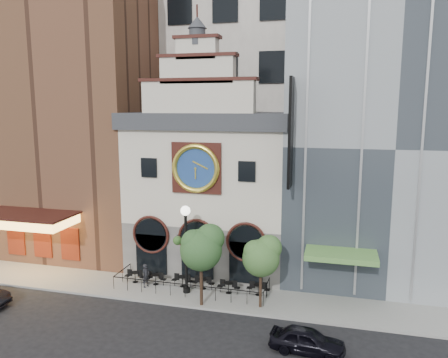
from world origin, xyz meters
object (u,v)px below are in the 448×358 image
at_px(bistro_2, 182,280).
at_px(tree_left, 202,246).
at_px(bistro_4, 229,287).
at_px(pedestrian, 146,276).
at_px(bistro_5, 258,289).
at_px(car_right, 307,340).
at_px(bistro_1, 156,278).
at_px(bistro_0, 135,276).
at_px(lamppost, 186,239).
at_px(tree_right, 262,255).
at_px(bistro_3, 203,283).

xyz_separation_m(bistro_2, tree_left, (2.22, -2.37, 3.46)).
xyz_separation_m(bistro_4, pedestrian, (-5.93, -0.44, 0.37)).
distance_m(bistro_5, car_right, 7.05).
xyz_separation_m(bistro_2, car_right, (9.16, -6.03, 0.06)).
bearing_deg(bistro_1, bistro_5, 0.90).
bearing_deg(bistro_2, bistro_1, -176.03).
bearing_deg(pedestrian, bistro_4, -66.94).
bearing_deg(bistro_4, bistro_0, 179.23).
relative_size(bistro_5, tree_left, 0.30).
distance_m(bistro_0, bistro_1, 1.61).
xyz_separation_m(bistro_0, lamppost, (4.21, -0.68, 3.32)).
relative_size(bistro_5, tree_right, 0.34).
height_order(bistro_1, tree_left, tree_left).
bearing_deg(lamppost, tree_left, -32.23).
distance_m(bistro_0, bistro_3, 5.16).
bearing_deg(lamppost, bistro_0, -177.89).
distance_m(bistro_1, lamppost, 4.26).
xyz_separation_m(bistro_2, bistro_5, (5.46, -0.02, 0.00)).
xyz_separation_m(bistro_1, car_right, (11.15, -5.89, 0.06)).
distance_m(bistro_0, tree_right, 10.13).
xyz_separation_m(pedestrian, lamppost, (3.09, -0.15, 2.95)).
bearing_deg(pedestrian, tree_right, -78.10).
bearing_deg(bistro_2, tree_left, -46.85).
relative_size(lamppost, tree_left, 1.14).
bearing_deg(bistro_2, lamppost, -54.09).
relative_size(bistro_1, bistro_4, 1.00).
height_order(bistro_3, bistro_4, same).
bearing_deg(car_right, bistro_3, 57.48).
distance_m(bistro_0, car_right, 14.06).
distance_m(lamppost, tree_right, 5.43).
bearing_deg(bistro_2, tree_right, -15.95).
relative_size(bistro_2, pedestrian, 0.95).
xyz_separation_m(bistro_0, pedestrian, (1.12, -0.54, 0.37)).
bearing_deg(car_right, bistro_0, 71.08).
xyz_separation_m(bistro_5, pedestrian, (-7.95, -0.66, 0.37)).
bearing_deg(bistro_5, bistro_2, 179.78).
bearing_deg(bistro_3, bistro_4, -6.88).
bearing_deg(pedestrian, bistro_2, -55.97).
xyz_separation_m(bistro_4, lamppost, (-2.85, -0.59, 3.32)).
distance_m(bistro_2, tree_right, 6.87).
bearing_deg(bistro_3, tree_left, -74.07).
distance_m(bistro_1, car_right, 12.61).
height_order(bistro_5, lamppost, lamppost).
bearing_deg(bistro_1, car_right, -27.86).
relative_size(bistro_2, bistro_3, 1.00).
xyz_separation_m(bistro_1, pedestrian, (-0.50, -0.54, 0.37)).
bearing_deg(bistro_1, bistro_2, 3.97).
bearing_deg(pedestrian, bistro_0, 83.19).
bearing_deg(bistro_1, pedestrian, -132.66).
relative_size(bistro_3, tree_left, 0.30).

